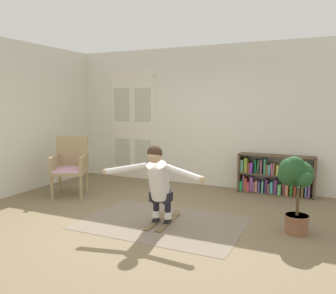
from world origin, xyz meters
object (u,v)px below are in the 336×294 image
at_px(potted_plant, 295,180).
at_px(person_skier, 158,179).
at_px(wicker_chair, 70,164).
at_px(skis_pair, 163,221).
at_px(bookshelf, 274,177).

height_order(potted_plant, person_skier, person_skier).
relative_size(wicker_chair, skis_pair, 1.34).
bearing_deg(potted_plant, bookshelf, 105.12).
distance_m(bookshelf, potted_plant, 2.01).
xyz_separation_m(bookshelf, person_skier, (-1.24, -2.49, 0.34)).
height_order(bookshelf, potted_plant, potted_plant).
bearing_deg(potted_plant, person_skier, -161.57).
height_order(bookshelf, person_skier, person_skier).
height_order(bookshelf, skis_pair, bookshelf).
xyz_separation_m(wicker_chair, person_skier, (2.28, -0.85, 0.10)).
distance_m(bookshelf, skis_pair, 2.65).
relative_size(wicker_chair, potted_plant, 1.06).
relative_size(bookshelf, person_skier, 0.95).
relative_size(potted_plant, person_skier, 0.70).
height_order(skis_pair, person_skier, person_skier).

